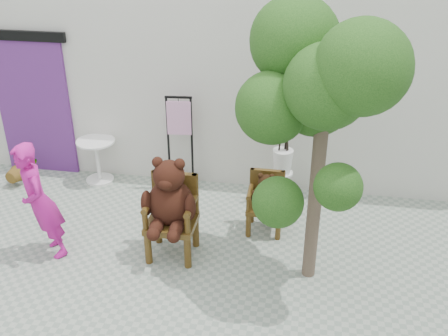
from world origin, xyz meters
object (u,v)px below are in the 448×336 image
Objects in this scene: display_stand at (181,154)px; cafe_table at (97,156)px; stool_bucket at (283,161)px; person at (40,202)px; chair_big at (171,202)px; chair_small at (266,197)px; tree at (319,84)px.

cafe_table is at bearing 174.51° from display_stand.
stool_bucket is (1.57, -0.08, 0.06)m from display_stand.
person reaches higher than stool_bucket.
chair_big is at bearing -127.99° from stool_bucket.
chair_small is 2.93m from cafe_table.
tree is (0.40, -1.66, 1.74)m from stool_bucket.
chair_big is 2.06m from stool_bucket.
chair_big is 0.87× the size of person.
chair_small is at bearing -39.32° from display_stand.
tree reaches higher than person.
tree is at bearing 53.50° from person.
chair_small is 0.27× the size of tree.
tree is (1.66, -0.04, 1.61)m from chair_big.
display_stand is at bearing 100.11° from chair_big.
display_stand is at bearing 146.01° from chair_small.
person is (-2.67, -1.04, 0.26)m from chair_small.
person is 1.08× the size of stool_bucket.
tree is (0.56, -0.79, 1.86)m from chair_small.
person reaches higher than cafe_table.
chair_small is 1.25× the size of cafe_table.
tree is (3.33, -1.74, 1.94)m from cafe_table.
tree reaches higher than stool_bucket.
person is 2.36m from display_stand.
stool_bucket is at bearing 103.50° from tree.
stool_bucket is at bearing 79.34° from chair_small.
stool_bucket is 0.45× the size of tree.
tree is (1.96, -1.74, 1.79)m from display_stand.
person is 2.22× the size of cafe_table.
chair_big is 1.73m from display_stand.
chair_small is 1.69m from display_stand.
chair_big is 0.43× the size of tree.
display_stand is (-1.40, 0.95, 0.06)m from chair_small.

